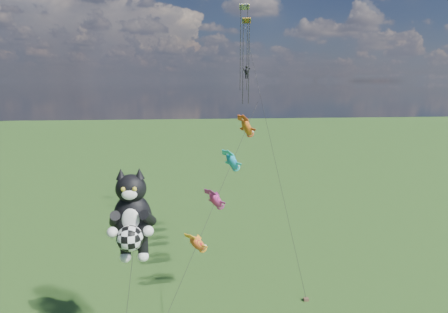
{
  "coord_description": "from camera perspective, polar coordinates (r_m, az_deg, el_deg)",
  "views": [
    {
      "loc": [
        9.87,
        -24.07,
        17.31
      ],
      "look_at": [
        13.21,
        10.43,
        10.31
      ],
      "focal_mm": 30.0,
      "sensor_mm": 36.0,
      "label": 1
    }
  ],
  "objects": [
    {
      "name": "parafoil_rig",
      "position": [
        41.45,
        3.64,
        14.53
      ],
      "size": [
        3.63,
        17.29,
        25.66
      ],
      "rotation": [
        0.0,
        0.0,
        0.25
      ],
      "color": "brown",
      "rests_on": "ground"
    },
    {
      "name": "fish_windsock_rig",
      "position": [
        33.24,
        0.03,
        -3.75
      ],
      "size": [
        9.3,
        13.11,
        15.35
      ],
      "rotation": [
        0.0,
        0.0,
        -0.29
      ],
      "color": "brown",
      "rests_on": "ground"
    },
    {
      "name": "cat_kite_rig",
      "position": [
        24.05,
        -13.85,
        -8.89
      ],
      "size": [
        2.87,
        4.32,
        12.13
      ],
      "rotation": [
        0.0,
        0.0,
        -0.26
      ],
      "color": "brown",
      "rests_on": "ground"
    }
  ]
}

